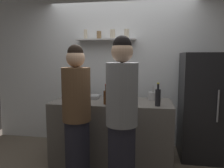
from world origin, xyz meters
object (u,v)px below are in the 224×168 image
at_px(wine_bottle_amber_glass, 106,97).
at_px(water_bottle_plastic, 126,96).
at_px(wine_bottle_dark_glass, 158,97).
at_px(utensil_holder, 152,96).
at_px(baking_pan, 88,97).
at_px(person_grey_hoodie, 122,120).
at_px(person_brown_jacket, 77,117).
at_px(refrigerator, 200,106).

height_order(wine_bottle_amber_glass, water_bottle_plastic, wine_bottle_amber_glass).
bearing_deg(wine_bottle_dark_glass, utensil_holder, 99.34).
distance_m(baking_pan, water_bottle_plastic, 0.68).
xyz_separation_m(wine_bottle_dark_glass, water_bottle_plastic, (-0.42, 0.10, -0.01)).
height_order(utensil_holder, wine_bottle_dark_glass, wine_bottle_dark_glass).
height_order(wine_bottle_dark_glass, person_grey_hoodie, person_grey_hoodie).
height_order(baking_pan, wine_bottle_dark_glass, wine_bottle_dark_glass).
bearing_deg(wine_bottle_dark_glass, wine_bottle_amber_glass, -179.72).
xyz_separation_m(baking_pan, person_brown_jacket, (0.08, -0.80, -0.10)).
height_order(wine_bottle_amber_glass, person_grey_hoodie, person_grey_hoodie).
bearing_deg(person_grey_hoodie, utensil_holder, 0.99).
distance_m(wine_bottle_dark_glass, water_bottle_plastic, 0.44).
distance_m(wine_bottle_amber_glass, person_grey_hoodie, 0.69).
bearing_deg(person_brown_jacket, wine_bottle_amber_glass, 51.70).
distance_m(baking_pan, person_brown_jacket, 0.81).
relative_size(person_grey_hoodie, person_brown_jacket, 1.04).
distance_m(wine_bottle_dark_glass, person_brown_jacket, 1.08).
relative_size(utensil_holder, wine_bottle_dark_glass, 0.72).
relative_size(refrigerator, person_brown_jacket, 0.95).
distance_m(utensil_holder, person_brown_jacket, 1.23).
bearing_deg(refrigerator, baking_pan, -172.64).
xyz_separation_m(utensil_holder, wine_bottle_amber_glass, (-0.62, -0.40, 0.04)).
bearing_deg(wine_bottle_amber_glass, person_brown_jacket, -123.00).
relative_size(baking_pan, wine_bottle_dark_glass, 1.10).
xyz_separation_m(water_bottle_plastic, person_brown_jacket, (-0.54, -0.53, -0.18)).
height_order(baking_pan, wine_bottle_amber_glass, wine_bottle_amber_glass).
bearing_deg(utensil_holder, wine_bottle_amber_glass, -147.41).
relative_size(baking_pan, water_bottle_plastic, 1.42).
height_order(refrigerator, person_grey_hoodie, person_grey_hoodie).
height_order(utensil_holder, water_bottle_plastic, water_bottle_plastic).
bearing_deg(water_bottle_plastic, refrigerator, 24.25).
bearing_deg(person_grey_hoodie, water_bottle_plastic, 21.22).
height_order(wine_bottle_dark_glass, water_bottle_plastic, wine_bottle_dark_glass).
height_order(person_grey_hoodie, person_brown_jacket, person_grey_hoodie).
bearing_deg(wine_bottle_amber_glass, water_bottle_plastic, 20.46).
relative_size(wine_bottle_amber_glass, water_bottle_plastic, 1.15).
bearing_deg(utensil_holder, person_brown_jacket, -137.47).
relative_size(refrigerator, water_bottle_plastic, 6.77).
bearing_deg(person_grey_hoodie, refrigerator, -22.17).
distance_m(refrigerator, utensil_holder, 0.77).
xyz_separation_m(baking_pan, water_bottle_plastic, (0.62, -0.27, 0.08)).
relative_size(wine_bottle_dark_glass, wine_bottle_amber_glass, 1.12).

